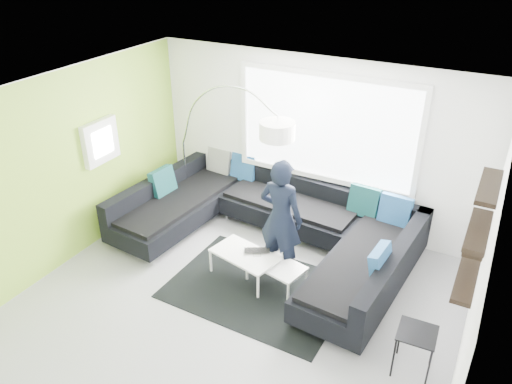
# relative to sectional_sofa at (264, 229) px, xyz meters

# --- Properties ---
(ground) EXTENTS (5.50, 5.50, 0.00)m
(ground) POSITION_rel_sectional_sofa_xyz_m (0.25, -1.26, -0.41)
(ground) COLOR #939398
(ground) RESTS_ON ground
(room_shell) EXTENTS (5.54, 5.04, 2.82)m
(room_shell) POSITION_rel_sectional_sofa_xyz_m (0.29, -1.05, 1.40)
(room_shell) COLOR white
(room_shell) RESTS_ON ground
(sectional_sofa) EXTENTS (4.48, 3.00, 0.92)m
(sectional_sofa) POSITION_rel_sectional_sofa_xyz_m (0.00, 0.00, 0.00)
(sectional_sofa) COLOR black
(sectional_sofa) RESTS_ON ground
(rug) EXTENTS (2.41, 1.78, 0.01)m
(rug) POSITION_rel_sectional_sofa_xyz_m (0.35, -0.85, -0.40)
(rug) COLOR black
(rug) RESTS_ON ground
(coffee_table) EXTENTS (1.34, 0.95, 0.40)m
(coffee_table) POSITION_rel_sectional_sofa_xyz_m (0.29, -0.66, -0.21)
(coffee_table) COLOR silver
(coffee_table) RESTS_ON ground
(arc_lamp) EXTENTS (2.42, 1.46, 2.40)m
(arc_lamp) POSITION_rel_sectional_sofa_xyz_m (-1.90, 0.68, 0.79)
(arc_lamp) COLOR silver
(arc_lamp) RESTS_ON ground
(side_table) EXTENTS (0.43, 0.43, 0.57)m
(side_table) POSITION_rel_sectional_sofa_xyz_m (2.55, -1.30, -0.12)
(side_table) COLOR black
(side_table) RESTS_ON ground
(person) EXTENTS (0.68, 0.47, 1.77)m
(person) POSITION_rel_sectional_sofa_xyz_m (0.43, -0.31, 0.48)
(person) COLOR black
(person) RESTS_ON ground
(laptop) EXTENTS (0.55, 0.53, 0.03)m
(laptop) POSITION_rel_sectional_sofa_xyz_m (0.21, -0.61, 0.00)
(laptop) COLOR black
(laptop) RESTS_ON coffee_table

